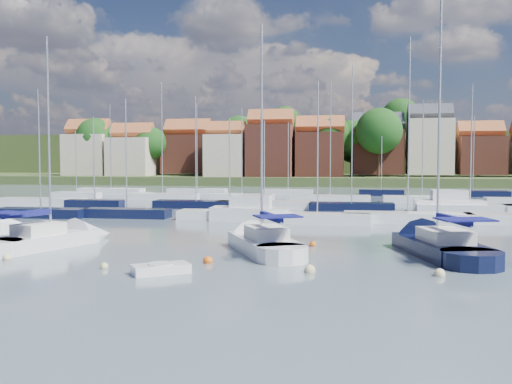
# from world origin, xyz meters

# --- Properties ---
(ground) EXTENTS (260.00, 260.00, 0.00)m
(ground) POSITION_xyz_m (0.00, 40.00, 0.00)
(ground) COLOR #424F59
(ground) RESTS_ON ground
(sailboat_left) EXTENTS (5.93, 10.59, 14.01)m
(sailboat_left) POSITION_xyz_m (-14.77, 3.75, 0.36)
(sailboat_left) COLOR silver
(sailboat_left) RESTS_ON ground
(sailboat_centre) EXTENTS (7.02, 10.73, 14.38)m
(sailboat_centre) POSITION_xyz_m (-2.08, 4.29, 0.36)
(sailboat_centre) COLOR silver
(sailboat_centre) RESTS_ON ground
(sailboat_navy) EXTENTS (6.03, 12.35, 16.52)m
(sailboat_navy) POSITION_xyz_m (8.08, 5.17, 0.35)
(sailboat_navy) COLOR black
(sailboat_navy) RESTS_ON ground
(tender) EXTENTS (2.91, 2.55, 0.58)m
(tender) POSITION_xyz_m (-5.46, -3.81, 0.22)
(tender) COLOR silver
(tender) RESTS_ON ground
(buoy_a) EXTENTS (0.47, 0.47, 0.47)m
(buoy_a) POSITION_xyz_m (-14.84, -1.70, 0.00)
(buoy_a) COLOR beige
(buoy_a) RESTS_ON ground
(buoy_b) EXTENTS (0.41, 0.41, 0.41)m
(buoy_b) POSITION_xyz_m (-8.66, -3.04, 0.00)
(buoy_b) COLOR beige
(buoy_b) RESTS_ON ground
(buoy_c) EXTENTS (0.52, 0.52, 0.52)m
(buoy_c) POSITION_xyz_m (-3.94, -0.72, 0.00)
(buoy_c) COLOR #D85914
(buoy_c) RESTS_ON ground
(buoy_d) EXTENTS (0.55, 0.55, 0.55)m
(buoy_d) POSITION_xyz_m (1.50, -2.37, 0.00)
(buoy_d) COLOR beige
(buoy_d) RESTS_ON ground
(buoy_e) EXTENTS (0.43, 0.43, 0.43)m
(buoy_e) POSITION_xyz_m (1.09, 5.97, 0.00)
(buoy_e) COLOR #D85914
(buoy_e) RESTS_ON ground
(buoy_f) EXTENTS (0.52, 0.52, 0.52)m
(buoy_f) POSITION_xyz_m (7.51, -2.24, 0.00)
(buoy_f) COLOR beige
(buoy_f) RESTS_ON ground
(buoy_h) EXTENTS (0.47, 0.47, 0.47)m
(buoy_h) POSITION_xyz_m (9.61, 4.63, 0.00)
(buoy_h) COLOR #D85914
(buoy_h) RESTS_ON ground
(marina_field) EXTENTS (79.62, 41.41, 15.93)m
(marina_field) POSITION_xyz_m (1.91, 35.15, 0.43)
(marina_field) COLOR silver
(marina_field) RESTS_ON ground
(far_shore_town) EXTENTS (212.46, 90.00, 22.27)m
(far_shore_town) POSITION_xyz_m (2.23, 132.67, 4.61)
(far_shore_town) COLOR #3E4D26
(far_shore_town) RESTS_ON ground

